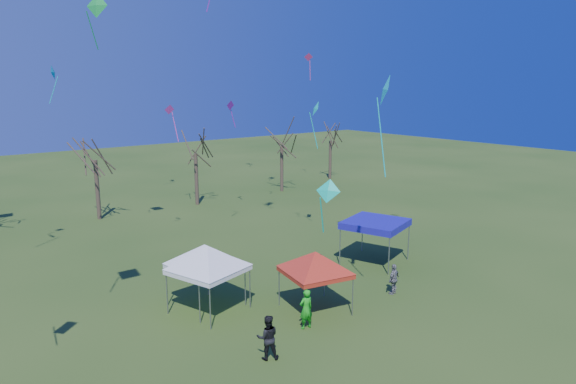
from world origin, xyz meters
The scene contains 20 objects.
ground centered at (0.00, 0.00, 0.00)m, with size 140.00×140.00×0.00m, color #294817.
tree_2 centered at (-2.37, 24.38, 6.29)m, with size 3.71×3.71×8.18m.
tree_3 centered at (6.03, 24.04, 6.08)m, with size 3.59×3.59×7.91m.
tree_4 centered at (15.36, 24.00, 6.06)m, with size 3.58×3.58×7.89m.
tree_5 centered at (23.72, 26.07, 5.73)m, with size 3.39×3.39×7.46m.
tent_white_west centered at (-3.96, 4.44, 2.89)m, with size 3.88×3.88×3.58m.
tent_white_mid centered at (-3.77, 5.05, 2.82)m, with size 3.94×3.94×3.50m.
tent_red centered at (-0.10, 1.43, 2.68)m, with size 3.69×3.69×3.32m.
tent_blue centered at (7.04, 4.25, 2.34)m, with size 4.09×4.09×2.54m.
person_dark centered at (-4.34, -0.67, 0.88)m, with size 0.86×0.67×1.76m, color black.
person_grey centered at (4.28, 0.45, 0.78)m, with size 0.92×0.38×1.56m, color slate.
person_green centered at (-1.56, 0.34, 0.88)m, with size 0.64×0.42×1.77m, color green.
kite_17 centered at (7.01, 9.66, 8.75)m, with size 0.86×1.11×3.11m.
kite_5 centered at (1.55, -0.84, 10.05)m, with size 1.20×1.32×4.34m.
kite_22 centered at (3.51, 23.39, 8.24)m, with size 0.92×0.94×3.01m.
kite_11 centered at (-4.29, 15.90, 14.73)m, with size 1.15×1.38×3.14m.
kite_19 centered at (6.53, 19.05, 8.68)m, with size 0.82×0.55×2.12m.
kite_12 centered at (19.31, 24.73, 12.91)m, with size 0.97×0.81×2.71m.
kite_13 centered at (-6.19, 18.86, 10.98)m, with size 0.77×0.90×2.33m.
kite_1 centered at (-0.68, 0.04, 5.97)m, with size 1.02×1.19×2.38m.
Camera 1 is at (-14.85, -15.24, 10.31)m, focal length 32.00 mm.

